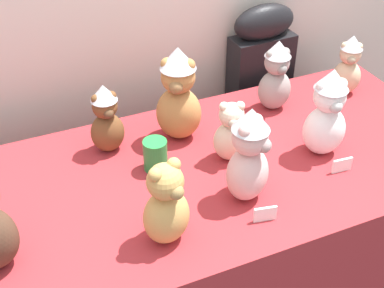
# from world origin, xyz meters

# --- Properties ---
(display_table) EXTENTS (1.96, 0.83, 0.78)m
(display_table) POSITION_xyz_m (0.00, 0.25, 0.39)
(display_table) COLOR maroon
(display_table) RESTS_ON ground_plane
(instrument_case) EXTENTS (0.28, 0.13, 1.08)m
(instrument_case) POSITION_xyz_m (0.57, 0.79, 0.54)
(instrument_case) COLOR black
(instrument_case) RESTS_ON ground_plane
(teddy_bear_caramel) EXTENTS (0.21, 0.20, 0.35)m
(teddy_bear_caramel) POSITION_xyz_m (0.04, 0.46, 0.96)
(teddy_bear_caramel) COLOR #B27A42
(teddy_bear_caramel) RESTS_ON display_table
(teddy_bear_honey) EXTENTS (0.17, 0.16, 0.27)m
(teddy_bear_honey) POSITION_xyz_m (-0.18, 0.01, 0.91)
(teddy_bear_honey) COLOR tan
(teddy_bear_honey) RESTS_ON display_table
(teddy_bear_chestnut) EXTENTS (0.12, 0.11, 0.26)m
(teddy_bear_chestnut) POSITION_xyz_m (-0.21, 0.49, 0.91)
(teddy_bear_chestnut) COLOR brown
(teddy_bear_chestnut) RESTS_ON display_table
(teddy_bear_cream) EXTENTS (0.14, 0.13, 0.22)m
(teddy_bear_cream) POSITION_xyz_m (0.15, 0.27, 0.89)
(teddy_bear_cream) COLOR beige
(teddy_bear_cream) RESTS_ON display_table
(teddy_bear_sand) EXTENTS (0.15, 0.14, 0.25)m
(teddy_bear_sand) POSITION_xyz_m (0.78, 0.48, 0.91)
(teddy_bear_sand) COLOR #CCB78E
(teddy_bear_sand) RESTS_ON display_table
(teddy_bear_ash) EXTENTS (0.14, 0.12, 0.28)m
(teddy_bear_ash) POSITION_xyz_m (0.45, 0.50, 0.92)
(teddy_bear_ash) COLOR gray
(teddy_bear_ash) RESTS_ON display_table
(teddy_bear_blush) EXTENTS (0.19, 0.18, 0.32)m
(teddy_bear_blush) POSITION_xyz_m (0.11, 0.08, 0.94)
(teddy_bear_blush) COLOR beige
(teddy_bear_blush) RESTS_ON display_table
(teddy_bear_snow) EXTENTS (0.17, 0.15, 0.32)m
(teddy_bear_snow) POSITION_xyz_m (0.46, 0.18, 0.94)
(teddy_bear_snow) COLOR white
(teddy_bear_snow) RESTS_ON display_table
(party_cup_green) EXTENTS (0.08, 0.08, 0.11)m
(party_cup_green) POSITION_xyz_m (-0.10, 0.32, 0.84)
(party_cup_green) COLOR #238C3D
(party_cup_green) RESTS_ON display_table
(name_card_front_middle) EXTENTS (0.07, 0.02, 0.05)m
(name_card_front_middle) POSITION_xyz_m (0.11, -0.04, 0.81)
(name_card_front_middle) COLOR white
(name_card_front_middle) RESTS_ON display_table
(name_card_front_right) EXTENTS (0.07, 0.01, 0.05)m
(name_card_front_right) POSITION_xyz_m (0.46, 0.06, 0.81)
(name_card_front_right) COLOR white
(name_card_front_right) RESTS_ON display_table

